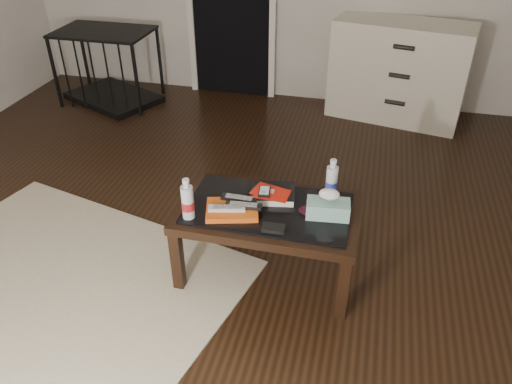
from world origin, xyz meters
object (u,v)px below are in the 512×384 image
at_px(dresser, 399,71).
at_px(textbook, 272,194).
at_px(water_bottle_left, 187,198).
at_px(coffee_table, 268,217).
at_px(water_bottle_right, 332,178).
at_px(pet_crate, 111,79).
at_px(tissue_box, 328,209).

bearing_deg(dresser, textbook, -95.32).
distance_m(textbook, water_bottle_left, 0.50).
height_order(coffee_table, dresser, dresser).
distance_m(coffee_table, dresser, 2.52).
relative_size(dresser, water_bottle_right, 5.36).
distance_m(coffee_table, textbook, 0.14).
bearing_deg(water_bottle_right, coffee_table, -148.93).
height_order(coffee_table, water_bottle_right, water_bottle_right).
height_order(pet_crate, tissue_box, pet_crate).
relative_size(pet_crate, textbook, 4.27).
bearing_deg(coffee_table, water_bottle_left, -154.83).
relative_size(coffee_table, dresser, 0.78).
height_order(pet_crate, textbook, pet_crate).
relative_size(pet_crate, water_bottle_right, 4.49).
bearing_deg(water_bottle_left, dresser, 67.19).
bearing_deg(water_bottle_left, textbook, 36.11).
height_order(textbook, tissue_box, tissue_box).
relative_size(water_bottle_left, water_bottle_right, 1.00).
height_order(water_bottle_left, water_bottle_right, same).
height_order(dresser, water_bottle_left, dresser).
height_order(coffee_table, pet_crate, pet_crate).
distance_m(water_bottle_left, water_bottle_right, 0.81).
xyz_separation_m(dresser, water_bottle_right, (-0.38, -2.22, 0.13)).
bearing_deg(pet_crate, dresser, 30.17).
height_order(coffee_table, textbook, textbook).
xyz_separation_m(dresser, water_bottle_left, (-1.10, -2.60, 0.13)).
distance_m(coffee_table, pet_crate, 3.01).
distance_m(pet_crate, textbook, 2.95).
height_order(dresser, pet_crate, dresser).
distance_m(dresser, water_bottle_right, 2.26).
distance_m(dresser, textbook, 2.42).
xyz_separation_m(pet_crate, textbook, (2.10, -2.05, 0.25)).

